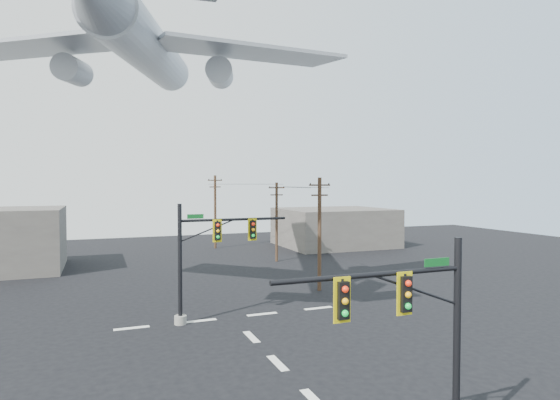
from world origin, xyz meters
name	(u,v)px	position (x,y,z in m)	size (l,w,h in m)	color
ground	(314,400)	(0.00, 0.00, 0.00)	(120.00, 120.00, 0.00)	black
lane_markings	(268,353)	(0.00, 5.33, 0.01)	(14.00, 21.20, 0.01)	silver
signal_mast_near	(422,341)	(1.41, -4.60, 3.60)	(6.59, 0.74, 6.70)	gray
signal_mast_far	(204,258)	(-1.77, 11.73, 3.87)	(7.06, 0.79, 7.19)	gray
utility_pole_a	(320,232)	(8.38, 16.70, 4.63)	(1.77, 0.30, 8.86)	#442F1D
utility_pole_b	(277,220)	(10.14, 30.77, 4.45)	(1.69, 0.57, 8.51)	#442F1D
utility_pole_c	(215,210)	(6.36, 43.21, 4.95)	(1.93, 0.44, 9.46)	#442F1D
power_lines	(267,186)	(8.78, 30.08, 8.18)	(5.43, 26.52, 0.30)	black
airliner	(148,51)	(-4.38, 17.61, 17.57)	(26.51, 28.60, 7.66)	#A1A6AC
building_right	(334,227)	(22.00, 40.00, 2.50)	(14.00, 12.00, 5.00)	#605B55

